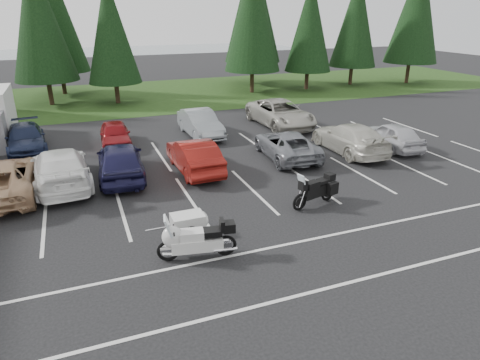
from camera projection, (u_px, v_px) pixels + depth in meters
name	position (u px, v px, depth m)	size (l,w,h in m)	color
ground	(185.00, 212.00, 16.06)	(120.00, 120.00, 0.00)	black
grass_strip	(115.00, 98.00, 36.82)	(80.00, 16.00, 0.01)	#193210
lake_water	(120.00, 59.00, 64.98)	(70.00, 50.00, 0.02)	slate
stall_markings	(173.00, 193.00, 17.79)	(32.00, 16.00, 0.01)	silver
conifer_4	(38.00, 17.00, 31.75)	(4.80, 4.80, 11.17)	#332316
conifer_5	(110.00, 30.00, 32.65)	(4.14, 4.14, 9.63)	#332316
conifer_6	(253.00, 14.00, 36.72)	(4.93, 4.93, 11.48)	#332316
conifer_7	(310.00, 24.00, 38.65)	(4.27, 4.27, 9.94)	#332316
conifer_8	(356.00, 19.00, 41.06)	(4.53, 4.53, 10.56)	#332316
conifer_9	(417.00, 9.00, 41.62)	(5.19, 5.19, 12.10)	#332316
conifer_back_b	(53.00, 13.00, 35.98)	(4.97, 4.97, 11.58)	#332316
conifer_back_c	(253.00, 5.00, 41.17)	(5.50, 5.50, 12.81)	#332316
car_near_2	(1.00, 179.00, 17.15)	(2.53, 5.49, 1.52)	tan
car_near_3	(60.00, 168.00, 18.26)	(2.25, 5.53, 1.60)	white
car_near_4	(120.00, 160.00, 19.05)	(1.96, 4.87, 1.66)	#18183C
car_near_5	(194.00, 155.00, 19.91)	(1.62, 4.63, 1.53)	maroon
car_near_6	(286.00, 145.00, 21.78)	(2.26, 4.91, 1.36)	slate
car_near_7	(349.00, 138.00, 22.62)	(2.14, 5.27, 1.53)	beige
car_near_8	(392.00, 135.00, 23.29)	(1.67, 4.16, 1.42)	#BCBCC1
car_far_1	(26.00, 138.00, 22.81)	(1.93, 4.74, 1.37)	#161E38
car_far_2	(115.00, 134.00, 23.64)	(1.58, 3.92, 1.33)	maroon
car_far_3	(200.00, 123.00, 25.50)	(1.62, 4.65, 1.53)	gray
car_far_4	(280.00, 113.00, 27.71)	(2.71, 5.88, 1.64)	#A4A197
touring_motorcycle	(197.00, 236.00, 12.86)	(2.69, 0.83, 1.49)	silver
cargo_trailer	(188.00, 224.00, 14.42)	(1.58, 0.89, 0.73)	silver
adventure_motorcycle	(315.00, 188.00, 16.39)	(2.42, 0.84, 1.47)	black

